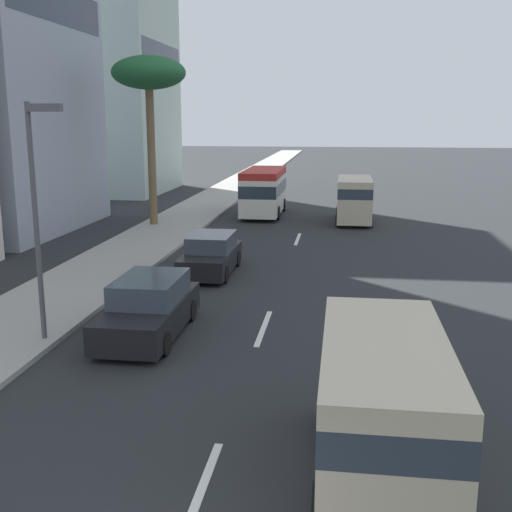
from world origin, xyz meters
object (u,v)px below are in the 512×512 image
object	(u,v)px
minibus_lead	(264,190)
car_second	(149,308)
car_fifth	(211,255)
street_lamp	(38,195)
palm_tree	(149,77)
van_fourth	(354,197)
van_third	(383,401)

from	to	relation	value
minibus_lead	car_second	size ratio (longest dim) A/B	1.36
minibus_lead	car_fifth	bearing A→B (deg)	-0.70
street_lamp	car_fifth	bearing A→B (deg)	-18.04
car_fifth	palm_tree	bearing A→B (deg)	-152.04
van_fourth	palm_tree	world-z (taller)	palm_tree
van_fourth	street_lamp	size ratio (longest dim) A/B	0.79
van_third	car_fifth	distance (m)	15.13
minibus_lead	palm_tree	distance (m)	10.06
car_second	street_lamp	bearing A→B (deg)	-66.95
car_second	palm_tree	world-z (taller)	palm_tree
minibus_lead	car_second	bearing A→B (deg)	-1.08
van_third	car_second	bearing A→B (deg)	42.94
minibus_lead	car_fifth	world-z (taller)	minibus_lead
palm_tree	minibus_lead	bearing A→B (deg)	-47.87
palm_tree	car_fifth	bearing A→B (deg)	-152.04
palm_tree	street_lamp	size ratio (longest dim) A/B	1.46
minibus_lead	van_fourth	world-z (taller)	minibus_lead
car_fifth	palm_tree	world-z (taller)	palm_tree
minibus_lead	car_second	xyz separation A→B (m)	(-22.74, 0.43, -0.81)
van_third	car_fifth	xyz separation A→B (m)	(13.94, 5.85, -0.68)
minibus_lead	van_fourth	distance (m)	5.96
car_second	palm_tree	xyz separation A→B (m)	(17.65, 5.20, 7.41)
car_fifth	street_lamp	world-z (taller)	street_lamp
car_second	street_lamp	distance (m)	4.28
van_third	palm_tree	xyz separation A→B (m)	(24.19, 11.29, 6.78)
van_fourth	street_lamp	distance (m)	23.52
minibus_lead	street_lamp	xyz separation A→B (m)	(-23.81, 2.94, 2.48)
minibus_lead	car_second	world-z (taller)	minibus_lead
van_third	car_fifth	bearing A→B (deg)	22.77
minibus_lead	car_second	distance (m)	22.75
palm_tree	van_third	bearing A→B (deg)	-154.98
van_fourth	car_fifth	xyz separation A→B (m)	(-13.29, 5.78, -0.74)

